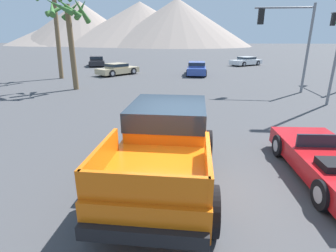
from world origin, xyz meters
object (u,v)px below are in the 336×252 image
at_px(parked_car_white, 246,61).
at_px(traffic_light_crosswalk, 287,32).
at_px(parked_car_blue, 197,68).
at_px(parked_car_dark, 97,61).
at_px(orange_pickup_truck, 165,140).
at_px(palm_tree_short, 69,21).
at_px(parked_car_tan, 117,69).
at_px(red_convertible_car, 331,163).
at_px(palm_tree_tall, 53,9).

xyz_separation_m(parked_car_white, traffic_light_crosswalk, (-0.71, -17.54, 3.23)).
distance_m(parked_car_blue, parked_car_dark, 14.44).
relative_size(orange_pickup_truck, palm_tree_short, 0.87).
xyz_separation_m(orange_pickup_truck, traffic_light_crosswalk, (6.23, 12.10, 2.72)).
relative_size(orange_pickup_truck, traffic_light_crosswalk, 0.94).
bearing_deg(parked_car_dark, parked_car_blue, -48.90).
bearing_deg(parked_car_tan, parked_car_dark, 159.36).
distance_m(parked_car_dark, parked_car_white, 19.13).
relative_size(parked_car_dark, traffic_light_crosswalk, 0.86).
bearing_deg(parked_car_dark, red_convertible_car, -78.70).
height_order(orange_pickup_truck, parked_car_blue, orange_pickup_truck).
relative_size(parked_car_tan, parked_car_dark, 0.92).
distance_m(parked_car_blue, palm_tree_tall, 13.43).
relative_size(parked_car_tan, traffic_light_crosswalk, 0.79).
xyz_separation_m(red_convertible_car, palm_tree_short, (-11.86, 11.02, 4.04)).
relative_size(red_convertible_car, parked_car_dark, 0.93).
bearing_deg(palm_tree_tall, parked_car_white, 36.21).
bearing_deg(parked_car_white, parked_car_blue, 107.45).
bearing_deg(orange_pickup_truck, red_convertible_car, 6.66).
relative_size(parked_car_white, palm_tree_tall, 0.59).
bearing_deg(orange_pickup_truck, parked_car_tan, 110.30).
xyz_separation_m(orange_pickup_truck, palm_tree_tall, (-11.23, 16.34, 4.61)).
height_order(orange_pickup_truck, parked_car_tan, orange_pickup_truck).
height_order(red_convertible_car, parked_car_tan, parked_car_tan).
bearing_deg(palm_tree_short, orange_pickup_truck, -56.30).
relative_size(parked_car_white, traffic_light_crosswalk, 0.82).
height_order(parked_car_blue, parked_car_white, parked_car_blue).
bearing_deg(orange_pickup_truck, palm_tree_tall, 124.77).
xyz_separation_m(parked_car_tan, palm_tree_tall, (-4.29, -2.69, 5.11)).
height_order(parked_car_white, palm_tree_tall, palm_tree_tall).
xyz_separation_m(palm_tree_tall, palm_tree_short, (3.57, -4.84, -1.21)).
height_order(parked_car_blue, palm_tree_tall, palm_tree_tall).
relative_size(parked_car_blue, palm_tree_tall, 0.59).
distance_m(parked_car_blue, traffic_light_crosswalk, 10.16).
relative_size(red_convertible_car, parked_car_white, 0.97).
relative_size(orange_pickup_truck, red_convertible_car, 1.18).
height_order(parked_car_tan, palm_tree_short, palm_tree_short).
height_order(parked_car_tan, parked_car_white, parked_car_tan).
distance_m(parked_car_blue, parked_car_tan, 7.66).
distance_m(red_convertible_car, parked_car_dark, 31.03).
bearing_deg(parked_car_tan, palm_tree_tall, -111.19).
bearing_deg(parked_car_tan, palm_tree_short, -58.76).
bearing_deg(palm_tree_tall, traffic_light_crosswalk, -13.64).
xyz_separation_m(orange_pickup_truck, parked_car_white, (6.93, 29.63, -0.50)).
distance_m(orange_pickup_truck, palm_tree_short, 14.23).
xyz_separation_m(parked_car_dark, palm_tree_tall, (0.77, -10.60, 5.06)).
bearing_deg(palm_tree_short, parked_car_white, 51.17).
relative_size(orange_pickup_truck, parked_car_blue, 1.15).
relative_size(parked_car_dark, parked_car_white, 1.04).
height_order(parked_car_tan, traffic_light_crosswalk, traffic_light_crosswalk).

